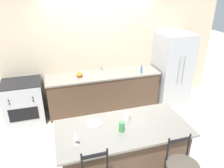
% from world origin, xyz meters
% --- Properties ---
extents(ground_plane, '(18.00, 18.00, 0.00)m').
position_xyz_m(ground_plane, '(0.00, 0.00, 0.00)').
color(ground_plane, beige).
extents(wall_back, '(6.00, 0.07, 2.70)m').
position_xyz_m(wall_back, '(0.00, 0.71, 1.35)').
color(wall_back, beige).
rests_on(wall_back, ground_plane).
extents(back_counter, '(2.60, 0.69, 0.89)m').
position_xyz_m(back_counter, '(0.00, 0.38, 0.45)').
color(back_counter, '#4C3828').
rests_on(back_counter, ground_plane).
extents(sink_faucet, '(0.02, 0.13, 0.22)m').
position_xyz_m(sink_faucet, '(0.00, 0.59, 1.03)').
color(sink_faucet, '#ADAFB5').
rests_on(sink_faucet, back_counter).
extents(kitchen_island, '(1.92, 0.91, 0.91)m').
position_xyz_m(kitchen_island, '(-0.24, -1.69, 0.46)').
color(kitchen_island, '#4C3828').
rests_on(kitchen_island, ground_plane).
extents(refrigerator, '(0.76, 0.80, 1.74)m').
position_xyz_m(refrigerator, '(1.72, 0.30, 0.87)').
color(refrigerator, '#ADAFB5').
rests_on(refrigerator, ground_plane).
extents(oven_range, '(0.80, 0.69, 0.92)m').
position_xyz_m(oven_range, '(-1.78, 0.36, 0.46)').
color(oven_range, '#ADAFB5').
rests_on(oven_range, ground_plane).
extents(dinner_plate, '(0.23, 0.23, 0.02)m').
position_xyz_m(dinner_plate, '(-0.61, -1.48, 0.92)').
color(dinner_plate, beige).
rests_on(dinner_plate, kitchen_island).
extents(wine_glass, '(0.07, 0.07, 0.20)m').
position_xyz_m(wine_glass, '(-0.93, -1.87, 1.05)').
color(wine_glass, white).
rests_on(wine_glass, kitchen_island).
extents(coffee_mug, '(0.11, 0.08, 0.10)m').
position_xyz_m(coffee_mug, '(-0.11, -1.51, 0.97)').
color(coffee_mug, white).
rests_on(coffee_mug, kitchen_island).
extents(tumbler_cup, '(0.08, 0.08, 0.15)m').
position_xyz_m(tumbler_cup, '(-0.28, -1.76, 0.99)').
color(tumbler_cup, '#3D934C').
rests_on(tumbler_cup, kitchen_island).
extents(pumpkin_decoration, '(0.14, 0.14, 0.13)m').
position_xyz_m(pumpkin_decoration, '(-0.55, 0.36, 0.95)').
color(pumpkin_decoration, orange).
rests_on(pumpkin_decoration, back_counter).
extents(soap_bottle, '(0.05, 0.05, 0.19)m').
position_xyz_m(soap_bottle, '(0.85, 0.18, 0.97)').
color(soap_bottle, teal).
rests_on(soap_bottle, back_counter).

